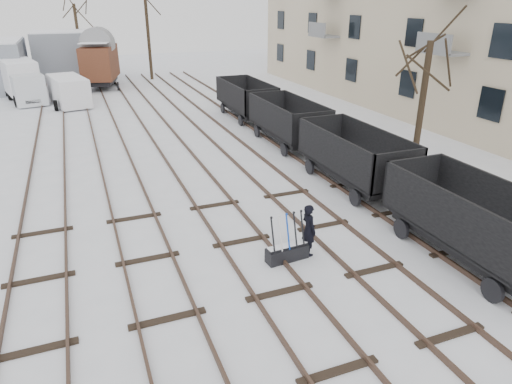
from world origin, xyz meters
The scene contains 15 objects.
ground centered at (0.00, 0.00, 0.00)m, with size 120.00×120.00×0.00m, color white.
tracks centered at (0.00, 13.67, 0.07)m, with size 13.90×52.00×0.16m.
shed_right centered at (-4.00, 40.00, 2.25)m, with size 7.00×6.00×4.50m.
ground_frame centered at (0.90, 1.47, 0.28)m, with size 1.33×0.53×1.49m.
worker centered at (1.65, 1.57, 0.82)m, with size 0.60×0.39×1.65m, color black.
freight_wagon_a centered at (6.00, -0.49, 0.89)m, with size 2.29×5.73×2.34m.
freight_wagon_b centered at (6.00, 5.91, 0.89)m, with size 2.29×5.73×2.34m.
freight_wagon_c centered at (6.00, 12.31, 0.89)m, with size 2.29×5.73×2.34m.
freight_wagon_d centered at (6.00, 18.71, 0.89)m, with size 2.29×5.73×2.34m.
box_van_wagon centered at (-1.98, 33.59, 2.30)m, with size 3.87×5.68×3.96m.
lorry centered at (-7.97, 30.05, 1.53)m, with size 3.12×6.79×2.96m.
panel_van centered at (-4.76, 26.98, 1.09)m, with size 2.98×5.07×2.09m.
tree_near centered at (10.54, 7.51, 2.78)m, with size 0.30×0.30×5.57m, color black.
tree_far_left centered at (-3.25, 42.00, 3.42)m, with size 0.30×0.30×6.85m, color black.
tree_far_right centered at (2.87, 36.85, 4.72)m, with size 0.30×0.30×9.44m, color black.
Camera 1 is at (-4.30, -9.21, 7.24)m, focal length 32.00 mm.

